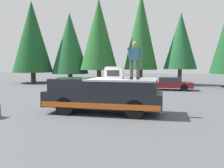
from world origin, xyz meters
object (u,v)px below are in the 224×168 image
parked_car_maroon (169,84)px  compressor_unit (115,73)px  pickup_truck (104,95)px  person_on_truck_bed (135,59)px

parked_car_maroon → compressor_unit: bearing=165.4°
pickup_truck → compressor_unit: compressor_unit is taller
parked_car_maroon → person_on_truck_bed: bearing=170.8°
compressor_unit → person_on_truck_bed: bearing=-106.0°
parked_car_maroon → pickup_truck: bearing=163.0°
compressor_unit → person_on_truck_bed: 1.21m
compressor_unit → parked_car_maroon: (10.46, -2.72, -1.35)m
pickup_truck → person_on_truck_bed: size_ratio=3.28×
person_on_truck_bed → parked_car_maroon: (10.75, -1.73, -1.97)m
person_on_truck_bed → compressor_unit: bearing=74.0°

